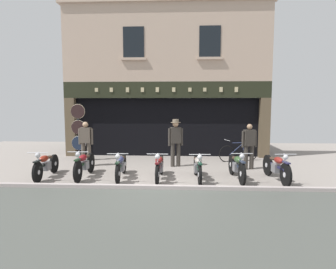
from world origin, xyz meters
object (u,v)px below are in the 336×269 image
Objects in this scene: motorcycle_center at (159,166)px; motorcycle_right at (237,166)px; motorcycle_far_left at (46,164)px; motorcycle_far_right at (276,167)px; tyre_sign_pole at (78,128)px; advert_board_near at (216,117)px; motorcycle_left at (85,164)px; motorcycle_center_right at (198,167)px; shopkeeper_center at (176,140)px; salesman_left at (86,142)px; advert_board_far at (237,117)px; motorcycle_center_left at (121,165)px; leaning_bicycle at (239,152)px; salesman_right at (249,144)px.

motorcycle_right reaches higher than motorcycle_center.
motorcycle_far_left is 7.21m from motorcycle_far_right.
tyre_sign_pole is 2.42× the size of advert_board_near.
advert_board_near is (5.81, 4.23, 1.33)m from motorcycle_far_left.
motorcycle_left is at bearing -2.24° from motorcycle_center.
motorcycle_left is 3.60m from motorcycle_center_right.
motorcycle_right is at bearing 177.54° from motorcycle_far_left.
advert_board_near is at bearing -146.87° from motorcycle_far_left.
salesman_left is at bearing -11.91° from shopkeeper_center.
shopkeeper_center is at bearing -157.97° from motorcycle_far_left.
motorcycle_right is at bearing 178.35° from motorcycle_left.
motorcycle_far_left is 1.77× the size of advert_board_far.
leaning_bicycle reaches higher than motorcycle_center_left.
leaning_bicycle is at bearing -133.53° from motorcycle_center.
motorcycle_left is 5.99m from motorcycle_far_right.
motorcycle_center_left is 1.20× the size of salesman_left.
motorcycle_far_right is 2.10× the size of advert_board_near.
salesman_right is at bearing 166.05° from leaning_bicycle.
salesman_right is at bearing -166.27° from motorcycle_left.
advert_board_near is at bearing 13.86° from tyre_sign_pole.
motorcycle_center is at bearing -1.58° from motorcycle_right.
motorcycle_left reaches higher than leaning_bicycle.
motorcycle_right is 3.06m from leaning_bicycle.
motorcycle_center_left is at bearing 177.34° from motorcycle_far_left.
motorcycle_far_left is 7.31m from advert_board_near.
advert_board_far is (1.93, 4.29, 1.35)m from motorcycle_center_right.
salesman_left is 1.28m from tyre_sign_pole.
motorcycle_center_right is at bearing 156.91° from salesman_left.
motorcycle_center_right reaches higher than motorcycle_center_left.
advert_board_far is at bearing -125.31° from motorcycle_center.
salesman_left is (0.71, 1.79, 0.51)m from motorcycle_far_left.
shopkeeper_center is at bearing -47.15° from motorcycle_right.
motorcycle_center is 5.45m from advert_board_far.
motorcycle_left is 1.24× the size of salesman_right.
motorcycle_far_left is at bearing -143.95° from advert_board_near.
motorcycle_center_left is 1.02× the size of motorcycle_right.
motorcycle_center_left is 5.21m from leaning_bicycle.
advert_board_near reaches higher than motorcycle_center_left.
shopkeeper_center is 0.76× the size of tyre_sign_pole.
motorcycle_far_right is (2.39, 0.03, 0.02)m from motorcycle_center_right.
tyre_sign_pole is (-1.15, 2.72, 0.93)m from motorcycle_left.
tyre_sign_pole reaches higher than motorcycle_right.
motorcycle_far_left is 0.95× the size of motorcycle_far_right.
motorcycle_far_left is 3.63m from motorcycle_center.
salesman_right is (-0.49, 1.58, 0.46)m from motorcycle_far_right.
motorcycle_center_right is 1.10× the size of shopkeeper_center.
shopkeeper_center is 3.00m from advert_board_near.
advert_board_far is (4.33, 4.22, 1.36)m from motorcycle_center_left.
motorcycle_center is (1.22, -0.05, 0.00)m from motorcycle_center_left.
motorcycle_center_left is 1.00× the size of motorcycle_far_right.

